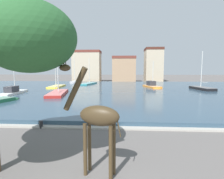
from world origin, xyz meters
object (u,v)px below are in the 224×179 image
object	(u,v)px
sailboat_teal	(90,84)
sailboat_red	(59,94)
sailboat_grey	(75,83)
sailboat_orange	(153,87)
mooring_bollard	(41,124)
giraffe_statue	(96,118)
sailboat_black	(200,89)
sailboat_white	(15,93)
sailboat_yellow	(56,87)

from	to	relation	value
sailboat_teal	sailboat_red	bearing A→B (deg)	-93.41
sailboat_grey	sailboat_orange	xyz separation A→B (m)	(19.38, -11.55, 0.07)
sailboat_red	mooring_bollard	size ratio (longest dim) A/B	18.48
giraffe_statue	sailboat_grey	size ratio (longest dim) A/B	0.54
sailboat_red	mooring_bollard	xyz separation A→B (m)	(4.04, -14.47, -0.18)
sailboat_black	sailboat_red	size ratio (longest dim) A/B	0.79
sailboat_orange	mooring_bollard	world-z (taller)	sailboat_orange
giraffe_statue	sailboat_grey	xyz separation A→B (m)	(-12.34, 42.02, -1.72)
sailboat_white	sailboat_orange	bearing A→B (deg)	26.27
sailboat_grey	sailboat_orange	world-z (taller)	sailboat_grey
giraffe_statue	sailboat_red	bearing A→B (deg)	113.70
sailboat_grey	mooring_bollard	distance (m)	37.70
giraffe_statue	sailboat_yellow	size ratio (longest dim) A/B	0.56
sailboat_teal	sailboat_orange	xyz separation A→B (m)	(14.52, -8.02, 0.17)
sailboat_orange	sailboat_red	bearing A→B (deg)	-145.22
sailboat_yellow	sailboat_white	xyz separation A→B (m)	(-2.44, -10.03, 0.18)
sailboat_red	mooring_bollard	bearing A→B (deg)	-74.41
sailboat_orange	sailboat_grey	bearing A→B (deg)	149.20
sailboat_grey	sailboat_red	world-z (taller)	sailboat_red
sailboat_black	sailboat_orange	distance (m)	8.75
sailboat_teal	mooring_bollard	bearing A→B (deg)	-85.01
sailboat_yellow	sailboat_orange	size ratio (longest dim) A/B	1.16
sailboat_grey	sailboat_white	bearing A→B (deg)	-97.45
sailboat_yellow	sailboat_black	world-z (taller)	sailboat_yellow
sailboat_red	sailboat_white	xyz separation A→B (m)	(-6.68, -0.15, 0.11)
sailboat_white	sailboat_yellow	bearing A→B (deg)	76.33
sailboat_orange	sailboat_red	distance (m)	19.05
sailboat_orange	sailboat_white	world-z (taller)	sailboat_white
sailboat_orange	sailboat_white	xyz separation A→B (m)	(-22.33, -11.02, -0.00)
sailboat_grey	sailboat_white	size ratio (longest dim) A/B	1.03
sailboat_teal	sailboat_yellow	bearing A→B (deg)	-120.79
sailboat_orange	sailboat_red	size ratio (longest dim) A/B	0.72
sailboat_black	sailboat_orange	bearing A→B (deg)	157.90
giraffe_statue	sailboat_grey	bearing A→B (deg)	106.36
sailboat_white	mooring_bollard	xyz separation A→B (m)	(10.72, -14.32, -0.29)
sailboat_teal	sailboat_red	size ratio (longest dim) A/B	0.89
sailboat_yellow	sailboat_grey	distance (m)	12.56
sailboat_white	mooring_bollard	world-z (taller)	sailboat_white
sailboat_white	mooring_bollard	bearing A→B (deg)	-53.18
sailboat_black	sailboat_grey	world-z (taller)	sailboat_grey
giraffe_statue	sailboat_black	size ratio (longest dim) A/B	0.59
sailboat_yellow	mooring_bollard	world-z (taller)	sailboat_yellow
sailboat_grey	sailboat_yellow	bearing A→B (deg)	-92.33
giraffe_statue	sailboat_orange	xyz separation A→B (m)	(7.04, 30.47, -1.64)
sailboat_orange	sailboat_red	xyz separation A→B (m)	(-15.65, -10.87, -0.12)
sailboat_white	sailboat_teal	bearing A→B (deg)	67.70
sailboat_teal	sailboat_orange	distance (m)	16.59
giraffe_statue	sailboat_orange	size ratio (longest dim) A/B	0.65
sailboat_orange	mooring_bollard	size ratio (longest dim) A/B	13.26
giraffe_statue	sailboat_grey	world-z (taller)	sailboat_grey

